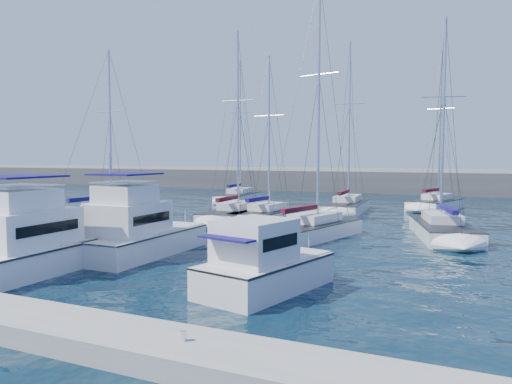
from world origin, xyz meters
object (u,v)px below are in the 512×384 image
at_px(motor_yacht_stbd_inner, 136,234).
at_px(motor_yacht_stbd_outer, 262,267).
at_px(sailboat_back_b, 347,206).
at_px(sailboat_back_c, 435,204).
at_px(sailboat_mid_e, 443,230).
at_px(sailboat_mid_a, 104,215).
at_px(sailboat_mid_b, 234,215).
at_px(sailboat_mid_c, 265,216).
at_px(sailboat_mid_d, 311,229).
at_px(motor_yacht_port_outer, 20,231).
at_px(motor_yacht_port_inner, 33,245).
at_px(sailboat_back_a, 238,197).

distance_m(motor_yacht_stbd_inner, motor_yacht_stbd_outer, 9.49).
bearing_deg(sailboat_back_b, sailboat_back_c, 34.04).
bearing_deg(sailboat_mid_e, sailboat_mid_a, 171.67).
bearing_deg(sailboat_back_c, sailboat_mid_b, -113.26).
distance_m(sailboat_mid_e, sailboat_back_c, 17.97).
height_order(sailboat_mid_b, sailboat_mid_c, sailboat_mid_b).
bearing_deg(motor_yacht_stbd_outer, sailboat_mid_c, 126.15).
height_order(motor_yacht_stbd_inner, sailboat_mid_e, sailboat_mid_e).
bearing_deg(sailboat_mid_a, sailboat_mid_d, 3.34).
bearing_deg(sailboat_mid_e, motor_yacht_port_outer, -162.36).
bearing_deg(sailboat_mid_a, sailboat_back_b, 49.14).
relative_size(motor_yacht_port_outer, motor_yacht_stbd_outer, 0.99).
bearing_deg(motor_yacht_port_inner, sailboat_back_c, 66.44).
xyz_separation_m(sailboat_mid_c, sailboat_back_c, (10.99, 16.18, 0.02)).
height_order(motor_yacht_port_inner, sailboat_mid_b, sailboat_mid_b).
distance_m(sailboat_mid_a, sailboat_back_c, 30.89).
xyz_separation_m(motor_yacht_stbd_inner, sailboat_back_c, (11.83, 30.64, -0.59)).
relative_size(sailboat_back_a, sailboat_back_b, 1.02).
distance_m(motor_yacht_port_outer, sailboat_back_a, 31.01).
height_order(motor_yacht_stbd_outer, sailboat_back_b, sailboat_back_b).
xyz_separation_m(motor_yacht_stbd_outer, sailboat_mid_c, (-7.94, 18.05, -0.42)).
height_order(sailboat_mid_e, sailboat_back_c, sailboat_back_c).
height_order(sailboat_mid_a, sailboat_back_c, sailboat_back_c).
xyz_separation_m(motor_yacht_port_outer, sailboat_mid_d, (13.73, 10.19, -0.40)).
bearing_deg(sailboat_mid_d, sailboat_mid_b, 161.66).
relative_size(motor_yacht_stbd_outer, sailboat_mid_b, 0.40).
bearing_deg(sailboat_mid_d, sailboat_back_a, 140.27).
xyz_separation_m(motor_yacht_stbd_outer, sailboat_mid_d, (-2.40, 12.82, -0.40)).
xyz_separation_m(motor_yacht_port_inner, sailboat_mid_d, (8.48, 13.85, -0.59)).
bearing_deg(motor_yacht_port_outer, sailboat_back_c, 60.61).
bearing_deg(motor_yacht_stbd_inner, sailboat_back_a, 106.13).
distance_m(motor_yacht_port_inner, sailboat_back_b, 30.12).
height_order(sailboat_mid_b, sailboat_back_c, sailboat_back_c).
bearing_deg(sailboat_back_b, sailboat_back_a, 154.53).
bearing_deg(sailboat_back_b, motor_yacht_port_inner, -107.78).
xyz_separation_m(motor_yacht_port_inner, motor_yacht_stbd_inner, (2.10, 4.62, 0.00)).
bearing_deg(sailboat_back_a, sailboat_mid_c, -64.64).
bearing_deg(motor_yacht_stbd_inner, sailboat_back_c, 67.58).
bearing_deg(motor_yacht_port_outer, motor_yacht_port_inner, -32.98).
bearing_deg(motor_yacht_port_outer, sailboat_back_b, 66.99).
distance_m(sailboat_mid_b, sailboat_back_c, 21.32).
height_order(motor_yacht_port_inner, motor_yacht_stbd_inner, same).
relative_size(motor_yacht_stbd_outer, sailboat_back_a, 0.37).
height_order(sailboat_back_b, sailboat_back_c, sailboat_back_b).
bearing_deg(sailboat_mid_c, sailboat_mid_d, -37.80).
distance_m(sailboat_mid_e, sailboat_back_a, 28.98).
bearing_deg(motor_yacht_port_inner, sailboat_back_a, 99.94).
xyz_separation_m(sailboat_mid_e, sailboat_back_c, (-2.10, 17.84, 0.03)).
height_order(sailboat_back_a, sailboat_back_b, sailboat_back_a).
height_order(motor_yacht_port_inner, motor_yacht_stbd_outer, motor_yacht_port_inner).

